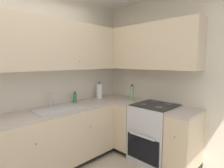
# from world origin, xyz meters

# --- Properties ---
(wall_back) EXTENTS (3.99, 0.05, 2.60)m
(wall_back) POSITION_xyz_m (0.00, 1.43, 1.30)
(wall_back) COLOR beige
(wall_back) RESTS_ON ground_plane
(wall_right) EXTENTS (0.05, 2.91, 2.60)m
(wall_right) POSITION_xyz_m (1.97, 0.00, 1.30)
(wall_right) COLOR beige
(wall_right) RESTS_ON ground_plane
(lower_cabinets_back) EXTENTS (1.82, 0.62, 0.85)m
(lower_cabinets_back) POSITION_xyz_m (0.43, 1.11, 0.43)
(lower_cabinets_back) COLOR beige
(lower_cabinets_back) RESTS_ON ground_plane
(countertop_back) EXTENTS (3.03, 0.60, 0.03)m
(countertop_back) POSITION_xyz_m (0.43, 1.11, 0.87)
(countertop_back) COLOR #B7A89E
(countertop_back) RESTS_ON lower_cabinets_back
(lower_cabinets_right) EXTENTS (0.62, 1.23, 0.85)m
(lower_cabinets_right) POSITION_xyz_m (1.65, 0.15, 0.43)
(lower_cabinets_right) COLOR beige
(lower_cabinets_right) RESTS_ON ground_plane
(countertop_right) EXTENTS (0.60, 1.23, 0.03)m
(countertop_right) POSITION_xyz_m (1.64, 0.15, 0.87)
(countertop_right) COLOR #B7A89E
(countertop_right) RESTS_ON lower_cabinets_right
(oven_range) EXTENTS (0.68, 0.62, 1.03)m
(oven_range) POSITION_xyz_m (1.66, 0.22, 0.45)
(oven_range) COLOR silver
(oven_range) RESTS_ON ground_plane
(upper_cabinets_back) EXTENTS (2.71, 0.34, 0.71)m
(upper_cabinets_back) POSITION_xyz_m (0.27, 1.25, 1.79)
(upper_cabinets_back) COLOR beige
(upper_cabinets_right) EXTENTS (0.32, 1.78, 0.71)m
(upper_cabinets_right) POSITION_xyz_m (1.78, 0.51, 1.79)
(upper_cabinets_right) COLOR beige
(sink) EXTENTS (0.68, 0.40, 0.10)m
(sink) POSITION_xyz_m (0.49, 1.08, 0.84)
(sink) COLOR #B7B7BC
(sink) RESTS_ON countertop_back
(faucet) EXTENTS (0.07, 0.16, 0.23)m
(faucet) POSITION_xyz_m (0.49, 1.28, 1.02)
(faucet) COLOR silver
(faucet) RESTS_ON countertop_back
(soap_bottle) EXTENTS (0.06, 0.06, 0.18)m
(soap_bottle) POSITION_xyz_m (0.91, 1.29, 0.96)
(soap_bottle) COLOR #338C4C
(soap_bottle) RESTS_ON countertop_back
(paper_towel_roll) EXTENTS (0.11, 0.11, 0.32)m
(paper_towel_roll) POSITION_xyz_m (1.43, 1.27, 1.01)
(paper_towel_roll) COLOR white
(paper_towel_roll) RESTS_ON countertop_back
(oil_bottle) EXTENTS (0.06, 0.06, 0.28)m
(oil_bottle) POSITION_xyz_m (1.64, 0.67, 1.02)
(oil_bottle) COLOR #729E66
(oil_bottle) RESTS_ON countertop_right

